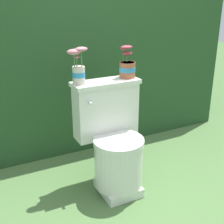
{
  "coord_description": "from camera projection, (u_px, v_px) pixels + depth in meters",
  "views": [
    {
      "loc": [
        -1.01,
        -1.76,
        1.43
      ],
      "look_at": [
        -0.08,
        0.11,
        0.61
      ],
      "focal_mm": 50.0,
      "sensor_mm": 36.0,
      "label": 1
    }
  ],
  "objects": [
    {
      "name": "potted_plant_midleft",
      "position": [
        127.0,
        67.0,
        2.31
      ],
      "size": [
        0.12,
        0.12,
        0.24
      ],
      "color": "#9E5638",
      "rests_on": "toilet"
    },
    {
      "name": "hedge_backdrop",
      "position": [
        70.0,
        67.0,
        3.15
      ],
      "size": [
        2.98,
        0.94,
        1.42
      ],
      "color": "#234723",
      "rests_on": "ground"
    },
    {
      "name": "ground_plane",
      "position": [
        127.0,
        188.0,
        2.41
      ],
      "size": [
        12.0,
        12.0,
        0.0
      ],
      "primitive_type": "plane",
      "color": "#4C703D"
    },
    {
      "name": "toilet",
      "position": [
        113.0,
        143.0,
        2.31
      ],
      "size": [
        0.5,
        0.48,
        0.82
      ],
      "color": "silver",
      "rests_on": "ground"
    },
    {
      "name": "potted_plant_left",
      "position": [
        78.0,
        69.0,
        2.13
      ],
      "size": [
        0.14,
        0.09,
        0.26
      ],
      "color": "beige",
      "rests_on": "toilet"
    }
  ]
}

